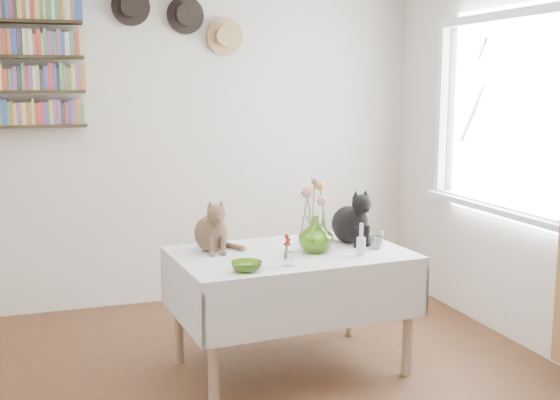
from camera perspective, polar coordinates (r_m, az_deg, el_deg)
name	(u,v)px	position (r m, az deg, el deg)	size (l,w,h in m)	color
room	(252,180)	(3.27, -2.33, 1.64)	(4.08, 4.58, 2.58)	brown
window	(503,130)	(4.87, 17.64, 5.47)	(0.12, 1.52, 1.32)	white
dining_table	(291,281)	(4.16, 0.86, -6.62)	(1.40, 0.96, 0.72)	white
tabby_cat	(211,224)	(4.14, -5.63, -1.93)	(0.22, 0.27, 0.32)	brown
black_cat	(350,215)	(4.35, 5.68, -1.19)	(0.23, 0.30, 0.35)	black
flower_vase	(316,234)	(4.09, 2.93, -2.81)	(0.21, 0.21, 0.21)	#85BD39
green_bowl	(247,266)	(3.70, -2.72, -5.41)	(0.16, 0.16, 0.05)	#85BD39
drinking_glass	(375,242)	(4.22, 7.75, -3.40)	(0.09, 0.09, 0.08)	white
candlestick	(361,245)	(4.05, 6.60, -3.63)	(0.05, 0.05, 0.19)	white
berry_jar	(288,250)	(3.79, 0.69, -4.10)	(0.05, 0.05, 0.19)	white
porcelain_figurine	(382,239)	(4.34, 8.29, -3.13)	(0.04, 0.04, 0.09)	white
flower_bouquet	(315,194)	(4.06, 2.89, 0.48)	(0.17, 0.12, 0.39)	#4C7233
bookshelf_unit	(9,62)	(5.27, -21.17, 10.41)	(1.00, 0.16, 0.91)	#302412
wall_hats	(182,19)	(5.42, -8.00, 14.33)	(0.98, 0.09, 0.48)	black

